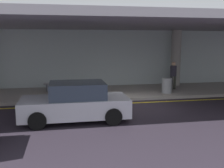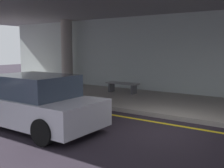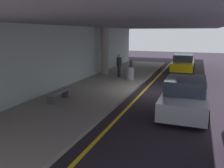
% 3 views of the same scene
% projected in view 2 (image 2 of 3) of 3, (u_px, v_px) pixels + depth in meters
% --- Properties ---
extents(ground_plane, '(60.00, 60.00, 0.00)m').
position_uv_depth(ground_plane, '(163.00, 128.00, 7.70)').
color(ground_plane, '#251F28').
extents(sidewalk, '(26.00, 4.20, 0.15)m').
position_uv_depth(sidewalk, '(197.00, 107.00, 10.22)').
color(sidewalk, gray).
rests_on(sidewalk, ground).
extents(lane_stripe_yellow, '(26.00, 0.14, 0.01)m').
position_uv_depth(lane_stripe_yellow, '(170.00, 124.00, 8.10)').
color(lane_stripe_yellow, yellow).
rests_on(lane_stripe_yellow, ground).
extents(support_column_far_left, '(0.63, 0.63, 3.65)m').
position_uv_depth(support_column_far_left, '(67.00, 53.00, 15.68)').
color(support_column_far_left, gray).
rests_on(support_column_far_left, sidewalk).
extents(terminal_back_wall, '(26.00, 0.30, 3.80)m').
position_uv_depth(terminal_back_wall, '(216.00, 56.00, 11.82)').
color(terminal_back_wall, '#AAB6B6').
rests_on(terminal_back_wall, ground).
extents(car_silver, '(4.10, 1.92, 1.50)m').
position_uv_depth(car_silver, '(34.00, 103.00, 7.69)').
color(car_silver, '#B2B1BD').
rests_on(car_silver, ground).
extents(bench_metal, '(1.60, 0.50, 0.48)m').
position_uv_depth(bench_metal, '(122.00, 85.00, 12.90)').
color(bench_metal, slate).
rests_on(bench_metal, sidewalk).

